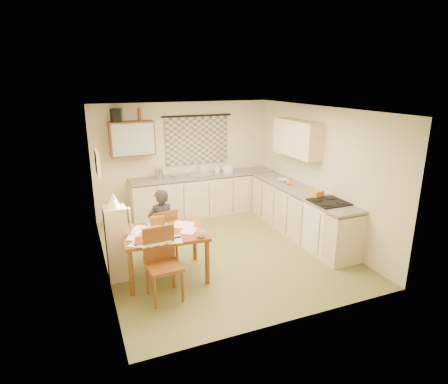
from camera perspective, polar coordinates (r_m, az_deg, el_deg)
name	(u,v)px	position (r m, az deg, el deg)	size (l,w,h in m)	color
floor	(222,250)	(6.86, -0.31, -8.90)	(4.00, 4.50, 0.02)	olive
ceiling	(222,109)	(6.20, -0.35, 12.59)	(4.00, 4.50, 0.02)	white
wall_back	(184,159)	(8.49, -6.08, 5.06)	(4.00, 0.02, 2.50)	beige
wall_front	(294,231)	(4.51, 10.55, -5.86)	(4.00, 0.02, 2.50)	beige
wall_left	(99,197)	(5.99, -18.45, -0.73)	(0.02, 4.50, 2.50)	beige
wall_right	(319,173)	(7.38, 14.31, 2.84)	(0.02, 4.50, 2.50)	beige
window_blind	(197,141)	(8.47, -4.12, 7.83)	(1.45, 0.03, 1.05)	#3C527F
curtain_rod	(197,116)	(8.39, -4.15, 11.53)	(0.04, 0.04, 1.60)	black
wall_cabinet	(132,138)	(7.98, -13.84, 7.93)	(0.90, 0.34, 0.70)	#5C2D1E
wall_cabinet_glass	(133,140)	(7.82, -13.64, 7.76)	(0.84, 0.02, 0.64)	#99B2A5
upper_cabinet_right	(297,138)	(7.61, 11.07, 8.06)	(0.34, 1.30, 0.70)	beige
framed_print	(97,163)	(6.27, -18.76, 4.26)	(0.04, 0.50, 0.40)	beige
print_canvas	(99,163)	(6.27, -18.53, 4.28)	(0.01, 0.42, 0.32)	white
counter_back	(205,195)	(8.52, -2.96, -0.39)	(3.30, 0.62, 0.92)	beige
counter_right	(300,213)	(7.51, 11.52, -3.10)	(0.62, 2.95, 0.92)	beige
stove	(327,227)	(6.88, 15.38, -5.12)	(0.61, 0.61, 0.94)	white
sink	(203,176)	(8.39, -3.24, 2.38)	(0.55, 0.45, 0.10)	silver
tap	(198,167)	(8.50, -3.91, 3.81)	(0.03, 0.03, 0.28)	silver
dish_rack	(179,176)	(8.21, -6.85, 2.48)	(0.35, 0.30, 0.06)	silver
kettle	(159,174)	(8.09, -9.89, 2.78)	(0.18, 0.18, 0.24)	silver
mixing_bowl	(228,169)	(8.57, 0.58, 3.55)	(0.24, 0.24, 0.16)	white
soap_bottle	(217,169)	(8.52, -1.09, 3.56)	(0.10, 0.10, 0.19)	white
bowl	(283,180)	(7.92, 8.99, 1.81)	(0.24, 0.24, 0.05)	white
orange_bag	(317,194)	(6.97, 13.98, -0.26)	(0.22, 0.16, 0.12)	orange
fruit_orange	(288,183)	(7.65, 9.78, 1.43)	(0.10, 0.10, 0.10)	orange
speaker	(116,115)	(7.89, -16.20, 11.17)	(0.16, 0.20, 0.26)	black
bottle_green	(121,115)	(7.90, -15.42, 11.24)	(0.07, 0.07, 0.26)	#195926
bottle_brown	(139,114)	(7.96, -12.78, 11.46)	(0.07, 0.07, 0.26)	#5C2D1E
dining_table	(166,254)	(5.93, -8.85, -9.28)	(1.30, 1.03, 0.75)	brown
chair_far	(163,244)	(6.51, -9.28, -7.77)	(0.48, 0.48, 0.91)	brown
chair_near	(164,277)	(5.43, -9.11, -12.69)	(0.48, 0.48, 1.00)	brown
person	(162,226)	(6.33, -9.48, -5.09)	(0.50, 0.36, 1.26)	black
shelf_stand	(117,244)	(5.93, -15.97, -7.56)	(0.32, 0.30, 1.17)	beige
lampshade	(113,200)	(5.69, -16.52, -1.17)	(0.20, 0.20, 0.22)	beige
letter_rack	(157,221)	(5.98, -10.11, -4.41)	(0.22, 0.10, 0.16)	brown
mug	(201,234)	(5.51, -3.50, -6.36)	(0.17, 0.17, 0.11)	white
magazine	(134,242)	(5.48, -13.48, -7.38)	(0.26, 0.32, 0.03)	maroon
book	(137,236)	(5.66, -13.12, -6.61)	(0.30, 0.33, 0.02)	orange
orange_box	(146,241)	(5.44, -11.78, -7.39)	(0.12, 0.08, 0.04)	orange
eyeglasses	(177,238)	(5.53, -7.24, -6.90)	(0.13, 0.04, 0.02)	black
candle_holder	(131,229)	(5.73, -13.97, -5.51)	(0.06, 0.06, 0.18)	silver
candle	(130,215)	(5.70, -14.14, -3.48)	(0.02, 0.02, 0.22)	white
candle_flame	(128,208)	(5.65, -14.37, -2.38)	(0.02, 0.02, 0.02)	#FFCC66
papers	(159,235)	(5.65, -9.91, -6.40)	(1.16, 0.92, 0.03)	white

